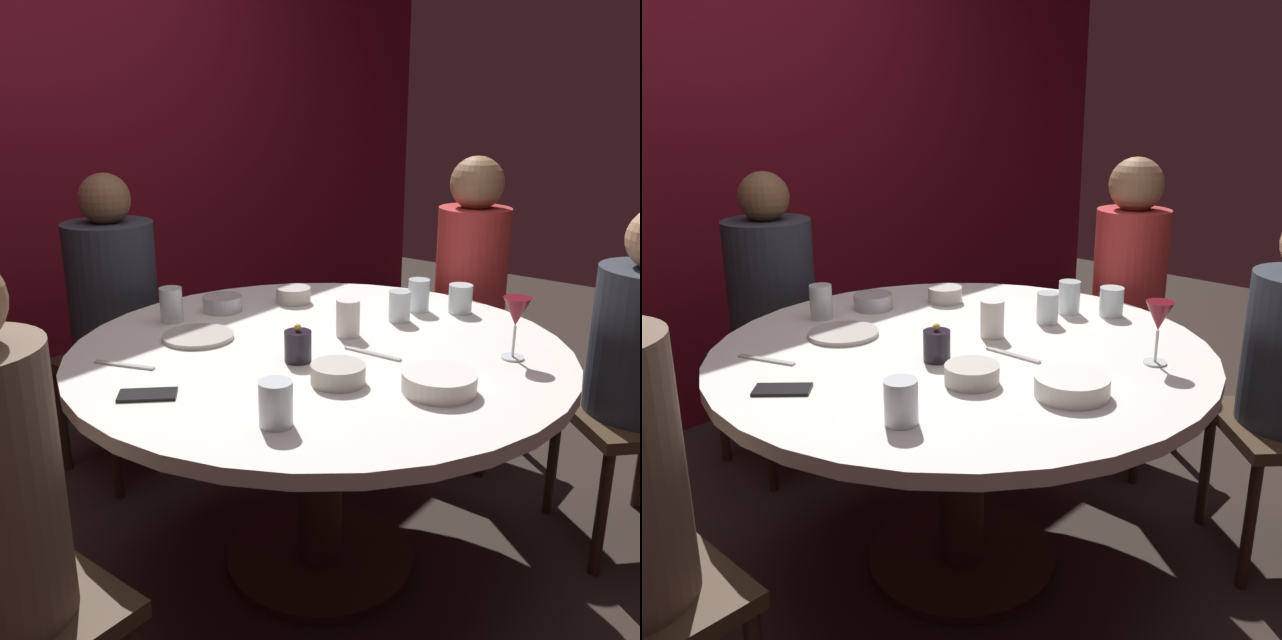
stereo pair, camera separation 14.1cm
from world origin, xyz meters
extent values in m
plane|color=#2D231E|center=(0.00, 0.00, 0.00)|extent=(8.00, 8.00, 0.00)
cube|color=maroon|center=(0.00, 1.60, 1.30)|extent=(6.00, 0.10, 2.60)
cylinder|color=silver|center=(0.00, 0.00, 0.72)|extent=(1.45, 1.45, 0.04)
cylinder|color=#332319|center=(0.00, 0.00, 0.35)|extent=(0.14, 0.14, 0.70)
cylinder|color=#2D2116|center=(0.00, 0.00, 0.01)|extent=(0.60, 0.60, 0.03)
cube|color=#3F2D1E|center=(-1.01, 0.00, 0.45)|extent=(0.40, 0.40, 0.04)
cylinder|color=#332319|center=(-0.84, 0.17, 0.21)|extent=(0.04, 0.04, 0.43)
cube|color=#3F2D1E|center=(0.00, 0.99, 0.45)|extent=(0.40, 0.40, 0.04)
cylinder|color=#2D333D|center=(0.00, 0.99, 0.73)|extent=(0.33, 0.33, 0.52)
sphere|color=brown|center=(0.00, 0.99, 1.08)|extent=(0.19, 0.19, 0.19)
cylinder|color=#332319|center=(-0.17, 1.16, 0.21)|extent=(0.04, 0.04, 0.43)
cylinder|color=#332319|center=(-0.17, 0.82, 0.21)|extent=(0.04, 0.04, 0.43)
cylinder|color=#332319|center=(0.17, 1.16, 0.21)|extent=(0.04, 0.04, 0.43)
cylinder|color=#332319|center=(0.17, 0.82, 0.21)|extent=(0.04, 0.04, 0.43)
cube|color=#3F2D1E|center=(0.97, 0.00, 0.45)|extent=(0.40, 0.40, 0.04)
cylinder|color=#B22D2D|center=(0.97, 0.00, 0.75)|extent=(0.28, 0.28, 0.56)
sphere|color=#8C6647|center=(0.97, 0.00, 1.12)|extent=(0.21, 0.21, 0.21)
cylinder|color=#332319|center=(1.14, 0.17, 0.21)|extent=(0.04, 0.04, 0.43)
cylinder|color=#332319|center=(0.80, 0.17, 0.21)|extent=(0.04, 0.04, 0.43)
cylinder|color=#332319|center=(1.14, -0.17, 0.21)|extent=(0.04, 0.04, 0.43)
cylinder|color=#332319|center=(0.80, -0.17, 0.21)|extent=(0.04, 0.04, 0.43)
cube|color=#3F2D1E|center=(0.72, -0.72, 0.45)|extent=(0.57, 0.57, 0.04)
cylinder|color=#332319|center=(0.72, -0.48, 0.21)|extent=(0.04, 0.04, 0.43)
cylinder|color=#332319|center=(0.48, -0.72, 0.21)|extent=(0.04, 0.04, 0.43)
cylinder|color=black|center=(-0.13, -0.03, 0.78)|extent=(0.08, 0.08, 0.09)
sphere|color=#F9D159|center=(-0.13, -0.03, 0.84)|extent=(0.02, 0.02, 0.02)
cylinder|color=silver|center=(0.25, -0.48, 0.74)|extent=(0.06, 0.06, 0.01)
cylinder|color=silver|center=(0.25, -0.48, 0.79)|extent=(0.01, 0.01, 0.09)
cone|color=maroon|center=(0.25, -0.48, 0.87)|extent=(0.08, 0.08, 0.08)
cylinder|color=#B2ADA3|center=(-0.17, 0.33, 0.74)|extent=(0.21, 0.21, 0.01)
cube|color=black|center=(-0.54, 0.11, 0.74)|extent=(0.15, 0.15, 0.01)
cylinder|color=#B7B7BC|center=(0.07, 0.48, 0.76)|extent=(0.13, 0.13, 0.05)
cylinder|color=#B2ADA3|center=(0.30, 0.35, 0.76)|extent=(0.12, 0.12, 0.05)
cylinder|color=silver|center=(-0.08, -0.43, 0.76)|extent=(0.19, 0.19, 0.05)
cylinder|color=#B2ADA3|center=(-0.19, -0.21, 0.76)|extent=(0.14, 0.14, 0.05)
cylinder|color=silver|center=(0.12, -0.01, 0.79)|extent=(0.07, 0.07, 0.11)
cylinder|color=silver|center=(0.35, -0.06, 0.79)|extent=(0.07, 0.07, 0.10)
cylinder|color=silver|center=(0.48, -0.05, 0.79)|extent=(0.07, 0.07, 0.11)
cylinder|color=silver|center=(-0.46, -0.24, 0.79)|extent=(0.08, 0.08, 0.10)
cylinder|color=silver|center=(0.55, -0.17, 0.78)|extent=(0.08, 0.08, 0.10)
cylinder|color=silver|center=(-0.11, 0.52, 0.79)|extent=(0.07, 0.07, 0.11)
cube|color=#B7B7BC|center=(0.04, -0.16, 0.74)|extent=(0.02, 0.18, 0.01)
cube|color=#B7B7BC|center=(-0.45, 0.32, 0.74)|extent=(0.08, 0.17, 0.01)
camera|label=1|loc=(-1.51, -1.18, 1.43)|focal=39.07mm
camera|label=2|loc=(-1.41, -1.29, 1.43)|focal=39.07mm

